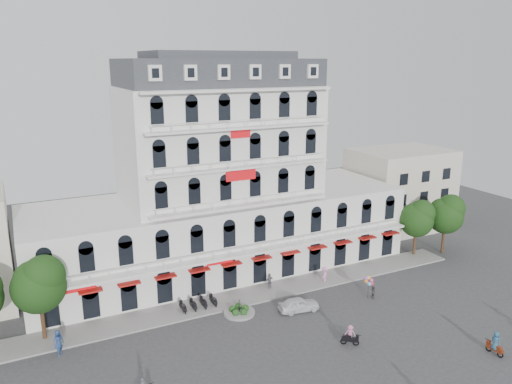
% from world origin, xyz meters
% --- Properties ---
extents(ground, '(120.00, 120.00, 0.00)m').
position_xyz_m(ground, '(0.00, 0.00, 0.00)').
color(ground, '#38383A').
rests_on(ground, ground).
extents(sidewalk, '(53.00, 4.00, 0.16)m').
position_xyz_m(sidewalk, '(0.00, 9.00, 0.08)').
color(sidewalk, gray).
rests_on(sidewalk, ground).
extents(main_building, '(45.00, 15.00, 25.80)m').
position_xyz_m(main_building, '(0.00, 18.00, 9.96)').
color(main_building, silver).
rests_on(main_building, ground).
extents(flank_building_east, '(14.00, 10.00, 12.00)m').
position_xyz_m(flank_building_east, '(30.00, 20.00, 6.00)').
color(flank_building_east, beige).
rests_on(flank_building_east, ground).
extents(traffic_island, '(3.20, 3.20, 1.60)m').
position_xyz_m(traffic_island, '(-3.00, 6.00, 0.26)').
color(traffic_island, gray).
rests_on(traffic_island, ground).
extents(parked_scooter_row, '(4.40, 1.80, 1.10)m').
position_xyz_m(parked_scooter_row, '(-6.35, 8.80, 0.00)').
color(parked_scooter_row, black).
rests_on(parked_scooter_row, ground).
extents(tree_west_inner, '(4.76, 4.76, 8.25)m').
position_xyz_m(tree_west_inner, '(-20.95, 9.48, 5.68)').
color(tree_west_inner, '#382314').
rests_on(tree_west_inner, ground).
extents(tree_east_inner, '(4.40, 4.37, 7.57)m').
position_xyz_m(tree_east_inner, '(24.05, 9.98, 5.21)').
color(tree_east_inner, '#382314').
rests_on(tree_east_inner, ground).
extents(tree_east_outer, '(4.65, 4.65, 8.05)m').
position_xyz_m(tree_east_outer, '(28.05, 8.98, 5.55)').
color(tree_east_outer, '#382314').
rests_on(tree_east_outer, ground).
extents(parked_car, '(4.42, 2.30, 1.43)m').
position_xyz_m(parked_car, '(2.71, 3.83, 0.72)').
color(parked_car, white).
rests_on(parked_car, ground).
extents(rider_east, '(0.61, 1.70, 2.18)m').
position_xyz_m(rider_east, '(13.96, -10.43, 1.09)').
color(rider_east, maroon).
rests_on(rider_east, ground).
extents(rider_center, '(1.43, 1.18, 1.97)m').
position_xyz_m(rider_center, '(3.55, -3.62, 1.01)').
color(rider_center, black).
rests_on(rider_center, ground).
extents(pedestrian_left, '(1.02, 0.82, 1.82)m').
position_xyz_m(pedestrian_left, '(-20.00, 7.28, 0.91)').
color(pedestrian_left, navy).
rests_on(pedestrian_left, ground).
extents(pedestrian_mid, '(1.21, 0.70, 1.93)m').
position_xyz_m(pedestrian_mid, '(2.32, 9.50, 0.97)').
color(pedestrian_mid, slate).
rests_on(pedestrian_mid, ground).
extents(pedestrian_right, '(1.43, 1.30, 1.92)m').
position_xyz_m(pedestrian_right, '(8.80, 8.31, 0.96)').
color(pedestrian_right, '#F782CD').
rests_on(pedestrian_right, ground).
extents(pedestrian_far, '(0.71, 0.76, 1.73)m').
position_xyz_m(pedestrian_far, '(-20.00, 6.27, 0.87)').
color(pedestrian_far, navy).
rests_on(pedestrian_far, ground).
extents(balloon_vendor, '(1.27, 1.20, 2.45)m').
position_xyz_m(balloon_vendor, '(11.07, 2.80, 1.31)').
color(balloon_vendor, '#514F56').
rests_on(balloon_vendor, ground).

